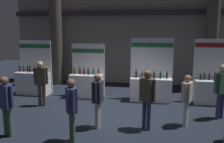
{
  "coord_description": "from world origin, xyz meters",
  "views": [
    {
      "loc": [
        1.25,
        -7.7,
        2.92
      ],
      "look_at": [
        -0.36,
        1.32,
        1.3
      ],
      "focal_mm": 37.82,
      "sensor_mm": 36.0,
      "label": 1
    }
  ],
  "objects_px": {
    "exhibitor_booth_0": "(34,81)",
    "visitor_4": "(98,96)",
    "visitor_2": "(41,79)",
    "exhibitor_booth_3": "(216,89)",
    "exhibitor_booth_1": "(87,84)",
    "visitor_5": "(222,86)",
    "visitor_0": "(72,105)",
    "visitor_6": "(6,101)",
    "exhibitor_booth_2": "(151,86)",
    "visitor_3": "(187,96)",
    "visitor_1": "(147,94)"
  },
  "relations": [
    {
      "from": "exhibitor_booth_1",
      "to": "visitor_4",
      "type": "relative_size",
      "value": 1.39
    },
    {
      "from": "exhibitor_booth_0",
      "to": "visitor_1",
      "type": "distance_m",
      "value": 6.07
    },
    {
      "from": "exhibitor_booth_1",
      "to": "exhibitor_booth_2",
      "type": "relative_size",
      "value": 0.9
    },
    {
      "from": "exhibitor_booth_1",
      "to": "visitor_0",
      "type": "relative_size",
      "value": 1.36
    },
    {
      "from": "visitor_0",
      "to": "visitor_6",
      "type": "relative_size",
      "value": 1.01
    },
    {
      "from": "visitor_2",
      "to": "visitor_3",
      "type": "bearing_deg",
      "value": 160.4
    },
    {
      "from": "exhibitor_booth_3",
      "to": "visitor_6",
      "type": "relative_size",
      "value": 1.51
    },
    {
      "from": "exhibitor_booth_2",
      "to": "visitor_6",
      "type": "height_order",
      "value": "exhibitor_booth_2"
    },
    {
      "from": "visitor_3",
      "to": "visitor_4",
      "type": "relative_size",
      "value": 0.96
    },
    {
      "from": "exhibitor_booth_2",
      "to": "visitor_3",
      "type": "relative_size",
      "value": 1.62
    },
    {
      "from": "visitor_2",
      "to": "visitor_5",
      "type": "height_order",
      "value": "visitor_5"
    },
    {
      "from": "exhibitor_booth_1",
      "to": "visitor_3",
      "type": "bearing_deg",
      "value": -33.01
    },
    {
      "from": "exhibitor_booth_3",
      "to": "visitor_3",
      "type": "bearing_deg",
      "value": -120.42
    },
    {
      "from": "exhibitor_booth_1",
      "to": "visitor_1",
      "type": "xyz_separation_m",
      "value": [
        2.69,
        -3.01,
        0.48
      ]
    },
    {
      "from": "exhibitor_booth_2",
      "to": "exhibitor_booth_1",
      "type": "bearing_deg",
      "value": 178.87
    },
    {
      "from": "visitor_1",
      "to": "visitor_5",
      "type": "height_order",
      "value": "visitor_5"
    },
    {
      "from": "visitor_2",
      "to": "visitor_6",
      "type": "xyz_separation_m",
      "value": [
        0.31,
        -2.66,
        -0.04
      ]
    },
    {
      "from": "exhibitor_booth_2",
      "to": "visitor_1",
      "type": "xyz_separation_m",
      "value": [
        -0.07,
        -2.95,
        0.47
      ]
    },
    {
      "from": "exhibitor_booth_0",
      "to": "visitor_4",
      "type": "relative_size",
      "value": 1.46
    },
    {
      "from": "visitor_0",
      "to": "visitor_4",
      "type": "height_order",
      "value": "visitor_0"
    },
    {
      "from": "exhibitor_booth_2",
      "to": "visitor_5",
      "type": "bearing_deg",
      "value": -35.74
    },
    {
      "from": "visitor_1",
      "to": "visitor_5",
      "type": "distance_m",
      "value": 2.7
    },
    {
      "from": "visitor_4",
      "to": "visitor_6",
      "type": "bearing_deg",
      "value": -62.02
    },
    {
      "from": "visitor_3",
      "to": "visitor_0",
      "type": "bearing_deg",
      "value": -40.05
    },
    {
      "from": "exhibitor_booth_1",
      "to": "visitor_6",
      "type": "relative_size",
      "value": 1.37
    },
    {
      "from": "exhibitor_booth_0",
      "to": "visitor_4",
      "type": "distance_m",
      "value": 4.96
    },
    {
      "from": "visitor_5",
      "to": "exhibitor_booth_3",
      "type": "bearing_deg",
      "value": 43.4
    },
    {
      "from": "visitor_1",
      "to": "visitor_3",
      "type": "xyz_separation_m",
      "value": [
        1.18,
        0.49,
        -0.13
      ]
    },
    {
      "from": "visitor_1",
      "to": "visitor_2",
      "type": "distance_m",
      "value": 4.35
    },
    {
      "from": "exhibitor_booth_2",
      "to": "visitor_4",
      "type": "distance_m",
      "value": 3.46
    },
    {
      "from": "exhibitor_booth_1",
      "to": "visitor_4",
      "type": "xyz_separation_m",
      "value": [
        1.25,
        -3.14,
        0.4
      ]
    },
    {
      "from": "exhibitor_booth_0",
      "to": "visitor_3",
      "type": "bearing_deg",
      "value": -21.76
    },
    {
      "from": "visitor_5",
      "to": "visitor_0",
      "type": "bearing_deg",
      "value": 172.45
    },
    {
      "from": "visitor_3",
      "to": "exhibitor_booth_1",
      "type": "bearing_deg",
      "value": -101.01
    },
    {
      "from": "visitor_2",
      "to": "exhibitor_booth_3",
      "type": "bearing_deg",
      "value": -176.31
    },
    {
      "from": "visitor_3",
      "to": "visitor_5",
      "type": "height_order",
      "value": "visitor_5"
    },
    {
      "from": "exhibitor_booth_2",
      "to": "visitor_0",
      "type": "bearing_deg",
      "value": -115.66
    },
    {
      "from": "exhibitor_booth_0",
      "to": "visitor_5",
      "type": "relative_size",
      "value": 1.34
    },
    {
      "from": "exhibitor_booth_2",
      "to": "exhibitor_booth_3",
      "type": "xyz_separation_m",
      "value": [
        2.57,
        0.02,
        -0.0
      ]
    },
    {
      "from": "visitor_4",
      "to": "visitor_5",
      "type": "relative_size",
      "value": 0.92
    },
    {
      "from": "visitor_0",
      "to": "visitor_6",
      "type": "height_order",
      "value": "visitor_0"
    },
    {
      "from": "exhibitor_booth_1",
      "to": "visitor_1",
      "type": "distance_m",
      "value": 4.07
    },
    {
      "from": "exhibitor_booth_3",
      "to": "visitor_4",
      "type": "bearing_deg",
      "value": -142.73
    },
    {
      "from": "exhibitor_booth_2",
      "to": "visitor_5",
      "type": "distance_m",
      "value": 2.87
    },
    {
      "from": "exhibitor_booth_2",
      "to": "exhibitor_booth_0",
      "type": "bearing_deg",
      "value": 178.96
    },
    {
      "from": "exhibitor_booth_0",
      "to": "visitor_6",
      "type": "xyz_separation_m",
      "value": [
        1.47,
        -4.19,
        0.38
      ]
    },
    {
      "from": "visitor_0",
      "to": "visitor_5",
      "type": "xyz_separation_m",
      "value": [
        4.26,
        2.44,
        0.1
      ]
    },
    {
      "from": "exhibitor_booth_2",
      "to": "visitor_4",
      "type": "relative_size",
      "value": 1.55
    },
    {
      "from": "visitor_6",
      "to": "visitor_1",
      "type": "bearing_deg",
      "value": -148.07
    },
    {
      "from": "visitor_0",
      "to": "visitor_2",
      "type": "relative_size",
      "value": 0.98
    }
  ]
}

